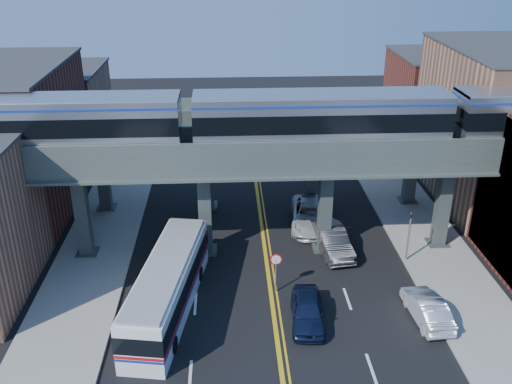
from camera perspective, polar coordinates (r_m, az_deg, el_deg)
ground at (r=32.65m, az=1.89°, el=-12.89°), size 120.00×120.00×0.00m
sidewalk_west at (r=41.90m, az=-15.23°, el=-4.57°), size 5.00×70.00×0.16m
sidewalk_east at (r=43.23m, az=16.14°, el=-3.75°), size 5.00×70.00×0.16m
building_west_b at (r=47.05m, az=-22.96°, el=4.77°), size 8.00×14.00×11.00m
building_west_c at (r=59.30m, az=-18.85°, el=7.66°), size 8.00×10.00×8.00m
building_east_b at (r=48.80m, az=22.61°, el=6.11°), size 8.00×14.00×12.00m
building_east_c at (r=60.68m, az=17.42°, el=8.71°), size 8.00×10.00×9.00m
mural_panel at (r=37.50m, az=24.19°, el=-1.50°), size 0.10×9.50×9.50m
elevated_viaduct_near at (r=36.47m, az=0.97°, el=3.00°), size 52.00×3.60×7.40m
elevated_viaduct_far at (r=43.05m, az=0.32°, el=6.40°), size 52.00×3.60×7.40m
transit_train at (r=35.92m, az=6.51°, el=7.36°), size 49.04×3.08×3.59m
stop_sign at (r=34.13m, az=2.01°, el=-7.46°), size 0.76×0.09×2.63m
traffic_signal at (r=38.16m, az=15.09°, el=-3.77°), size 0.15×0.18×4.10m
transit_bus at (r=33.13m, az=-8.83°, el=-9.40°), size 4.31×11.60×2.92m
car_lane_a at (r=32.32m, az=5.17°, el=-11.74°), size 2.15×4.59×1.52m
car_lane_b at (r=39.07m, az=7.60°, el=-4.80°), size 2.47×5.36×1.70m
car_lane_c at (r=42.18m, az=5.56°, el=-2.34°), size 3.60×6.59×1.75m
car_lane_d at (r=55.26m, az=2.62°, el=4.27°), size 2.52×5.53×1.57m
car_parked_curb at (r=33.79m, az=16.73°, el=-11.09°), size 1.86×4.53×1.46m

